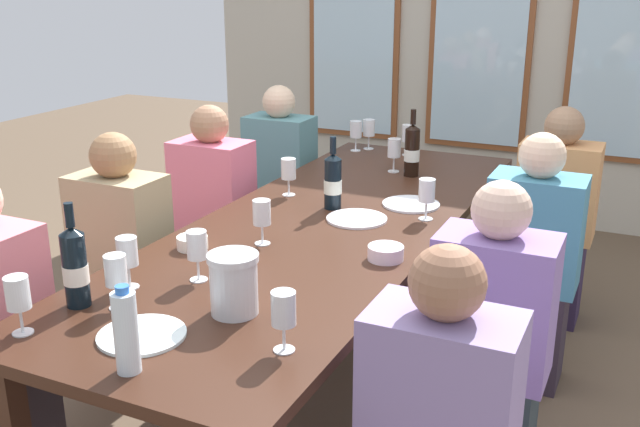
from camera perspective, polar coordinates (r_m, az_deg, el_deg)
The scene contains 31 objects.
ground_plane at distance 3.32m, azimuth 0.35°, elevation -12.81°, with size 12.00×12.00×0.00m, color brown.
back_wall_with_windows at distance 5.33m, azimuth 12.65°, elevation 15.03°, with size 4.18×0.10×2.90m.
dining_table at distance 3.03m, azimuth 0.37°, elevation -1.74°, with size 0.98×2.82×0.74m.
white_plate_0 at distance 3.24m, azimuth 7.13°, elevation 0.73°, with size 0.25×0.25×0.01m, color white.
white_plate_1 at distance 2.15m, azimuth -13.77°, elevation -9.22°, with size 0.25×0.25×0.01m, color white.
white_plate_2 at distance 3.03m, azimuth 2.89°, elevation -0.41°, with size 0.25×0.25×0.01m, color white.
metal_pitcher at distance 2.20m, azimuth -6.76°, elevation -5.45°, with size 0.16×0.16×0.19m.
wine_bottle_0 at distance 3.69m, azimuth 7.21°, elevation 4.93°, with size 0.08×0.08×0.34m.
wine_bottle_1 at distance 3.15m, azimuth 1.01°, elevation 2.54°, with size 0.08×0.08×0.32m.
wine_bottle_2 at distance 2.34m, azimuth -18.62°, elevation -3.95°, with size 0.08×0.08×0.33m.
tasting_bowl_0 at distance 2.62m, azimuth 5.16°, elevation -3.08°, with size 0.13×0.13×0.05m, color white.
tasting_bowl_1 at distance 2.75m, azimuth -9.96°, elevation -2.25°, with size 0.12×0.12×0.05m, color white.
water_bottle at distance 1.93m, azimuth -14.94°, elevation -8.92°, with size 0.06×0.06×0.24m.
wine_glass_0 at distance 4.12m, azimuth 6.91°, elevation 6.13°, with size 0.07×0.07×0.17m.
wine_glass_1 at distance 3.03m, azimuth 8.36°, elevation 1.72°, with size 0.07×0.07×0.17m.
wine_glass_2 at distance 2.73m, azimuth -4.58°, elevation -0.01°, with size 0.07×0.07×0.17m.
wine_glass_3 at distance 3.34m, azimuth -2.48°, elevation 3.38°, with size 0.07×0.07×0.17m.
wine_glass_4 at distance 1.97m, azimuth -2.87°, elevation -7.67°, with size 0.07×0.07×0.17m.
wine_glass_5 at distance 4.24m, azimuth 3.85°, elevation 6.65°, with size 0.07×0.07×0.17m.
wine_glass_6 at distance 2.22m, azimuth -22.58°, elevation -5.86°, with size 0.07×0.07×0.17m.
wine_glass_7 at distance 3.76m, azimuth 5.83°, elevation 5.06°, with size 0.07×0.07×0.17m.
wine_glass_8 at distance 2.29m, azimuth -15.69°, elevation -4.40°, with size 0.07×0.07×0.17m.
wine_glass_9 at distance 2.43m, azimuth -9.61°, elevation -2.54°, with size 0.07×0.07×0.17m.
wine_glass_10 at distance 4.20m, azimuth 2.82°, elevation 6.48°, with size 0.07×0.07×0.17m.
wine_glass_11 at distance 2.43m, azimuth -14.85°, elevation -3.09°, with size 0.07×0.07×0.17m.
seated_person_0 at distance 4.33m, azimuth -3.12°, elevation 2.32°, with size 0.38×0.24×1.11m.
seated_person_1 at distance 3.85m, azimuth 17.86°, elevation -0.63°, with size 0.38×0.24×1.11m.
seated_person_2 at distance 3.74m, azimuth -8.30°, elevation -0.44°, with size 0.38×0.24×1.11m.
seated_person_3 at distance 3.23m, azimuth 16.20°, elevation -4.10°, with size 0.38×0.24×1.11m.
seated_person_6 at distance 3.22m, azimuth -15.14°, elevation -4.09°, with size 0.38×0.24×1.11m.
seated_person_7 at distance 2.52m, azimuth 13.16°, elevation -10.36°, with size 0.38×0.24×1.11m.
Camera 1 is at (1.19, -2.58, 1.72)m, focal length 40.90 mm.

